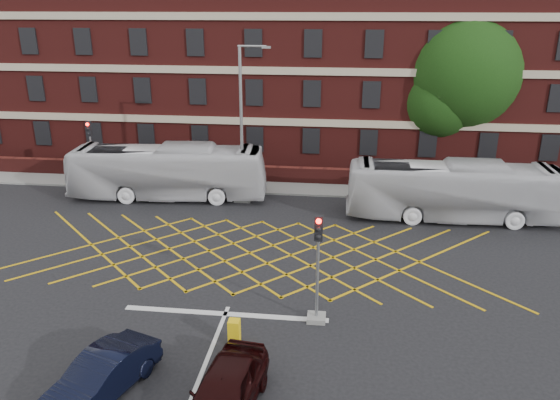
# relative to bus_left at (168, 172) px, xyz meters

# --- Properties ---
(ground) EXTENTS (120.00, 120.00, 0.00)m
(ground) POSITION_rel_bus_left_xyz_m (6.28, -9.27, -1.65)
(ground) COLOR black
(ground) RESTS_ON ground
(victorian_building) EXTENTS (51.00, 12.17, 20.40)m
(victorian_building) POSITION_rel_bus_left_xyz_m (6.53, 12.73, 6.18)
(victorian_building) COLOR #541715
(victorian_building) RESTS_ON ground
(boundary_wall) EXTENTS (56.00, 0.50, 1.10)m
(boundary_wall) POSITION_rel_bus_left_xyz_m (6.28, 3.73, -1.10)
(boundary_wall) COLOR #4C1614
(boundary_wall) RESTS_ON ground
(far_pavement) EXTENTS (60.00, 3.00, 0.12)m
(far_pavement) POSITION_rel_bus_left_xyz_m (6.28, 2.73, -1.59)
(far_pavement) COLOR slate
(far_pavement) RESTS_ON ground
(box_junction_hatching) EXTENTS (8.22, 8.22, 0.02)m
(box_junction_hatching) POSITION_rel_bus_left_xyz_m (6.28, -7.27, -1.65)
(box_junction_hatching) COLOR #CC990C
(box_junction_hatching) RESTS_ON ground
(stop_line) EXTENTS (8.00, 0.30, 0.02)m
(stop_line) POSITION_rel_bus_left_xyz_m (6.28, -12.77, -1.64)
(stop_line) COLOR silver
(stop_line) RESTS_ON ground
(bus_left) EXTENTS (12.06, 3.68, 3.31)m
(bus_left) POSITION_rel_bus_left_xyz_m (0.00, 0.00, 0.00)
(bus_left) COLOR silver
(bus_left) RESTS_ON ground
(bus_right) EXTENTS (11.64, 2.76, 3.24)m
(bus_right) POSITION_rel_bus_left_xyz_m (16.65, -1.51, -0.03)
(bus_right) COLOR silver
(bus_right) RESTS_ON ground
(car_navy) EXTENTS (2.72, 4.37, 1.36)m
(car_navy) POSITION_rel_bus_left_xyz_m (3.54, -17.72, -0.98)
(car_navy) COLOR black
(car_navy) RESTS_ON ground
(car_maroon) EXTENTS (2.30, 4.57, 1.49)m
(car_maroon) POSITION_rel_bus_left_xyz_m (7.45, -18.06, -0.91)
(car_maroon) COLOR black
(car_maroon) RESTS_ON ground
(deciduous_tree) EXTENTS (8.44, 8.41, 11.07)m
(deciduous_tree) POSITION_rel_bus_left_xyz_m (18.40, 8.97, 4.64)
(deciduous_tree) COLOR black
(deciduous_tree) RESTS_ON ground
(traffic_light_near) EXTENTS (0.70, 0.70, 4.27)m
(traffic_light_near) POSITION_rel_bus_left_xyz_m (9.81, -12.78, 0.11)
(traffic_light_near) COLOR slate
(traffic_light_near) RESTS_ON ground
(traffic_light_far) EXTENTS (0.70, 0.70, 4.27)m
(traffic_light_far) POSITION_rel_bus_left_xyz_m (-5.56, 1.66, 0.11)
(traffic_light_far) COLOR slate
(traffic_light_far) RESTS_ON ground
(street_lamp) EXTENTS (2.25, 1.00, 9.15)m
(street_lamp) POSITION_rel_bus_left_xyz_m (4.68, 0.04, 1.51)
(street_lamp) COLOR slate
(street_lamp) RESTS_ON ground
(direction_signs) EXTENTS (1.10, 0.16, 2.20)m
(direction_signs) POSITION_rel_bus_left_xyz_m (-5.56, 2.24, -0.28)
(direction_signs) COLOR gray
(direction_signs) RESTS_ON ground
(utility_cabinet) EXTENTS (0.40, 0.39, 0.97)m
(utility_cabinet) POSITION_rel_bus_left_xyz_m (7.03, -14.67, -1.17)
(utility_cabinet) COLOR yellow
(utility_cabinet) RESTS_ON ground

